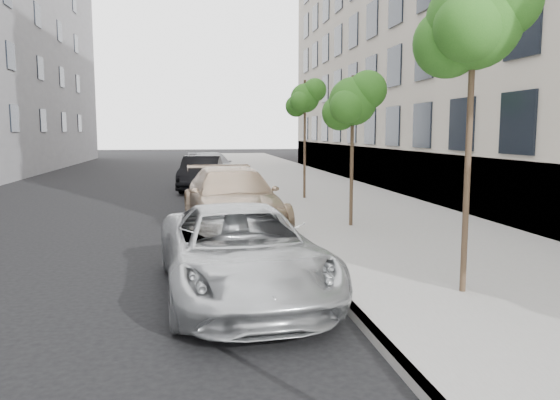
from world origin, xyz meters
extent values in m
plane|color=black|center=(0.00, 0.00, 0.00)|extent=(160.00, 160.00, 0.00)
cube|color=gray|center=(4.30, 24.00, 0.07)|extent=(6.40, 72.00, 0.14)
cube|color=#9E9B93|center=(1.18, 24.00, 0.07)|extent=(0.15, 72.00, 0.14)
cylinder|color=#38281C|center=(3.20, 1.50, 2.66)|extent=(0.10, 0.10, 5.04)
sphere|color=#236018|center=(3.20, 1.50, 4.48)|extent=(1.49, 1.49, 1.49)
sphere|color=#236018|center=(2.90, 1.75, 4.18)|extent=(1.12, 1.12, 1.12)
cylinder|color=#38281C|center=(3.20, 8.00, 2.22)|extent=(0.10, 0.10, 4.15)
sphere|color=#236018|center=(3.20, 8.00, 3.59)|extent=(1.33, 1.33, 1.33)
sphere|color=#236018|center=(3.55, 7.80, 3.89)|extent=(1.06, 1.06, 1.06)
sphere|color=#236018|center=(2.90, 8.25, 3.29)|extent=(0.99, 0.99, 0.99)
cylinder|color=#38281C|center=(3.20, 14.50, 2.45)|extent=(0.10, 0.10, 4.63)
sphere|color=#236018|center=(3.20, 14.50, 4.07)|extent=(1.13, 1.13, 1.13)
sphere|color=#236018|center=(3.55, 14.30, 4.37)|extent=(0.91, 0.91, 0.91)
sphere|color=#236018|center=(2.90, 14.75, 3.77)|extent=(0.85, 0.85, 0.85)
imported|color=#B3B6B8|center=(-0.42, 2.33, 0.75)|extent=(2.93, 5.61, 1.51)
imported|color=#CBAF90|center=(-0.10, 8.64, 0.87)|extent=(2.93, 6.19, 1.74)
imported|color=#0E1B31|center=(-0.10, 14.27, 0.69)|extent=(2.02, 4.19, 1.38)
imported|color=black|center=(-0.79, 19.34, 0.81)|extent=(2.32, 5.07, 1.61)
imported|color=#9EA0A5|center=(-0.10, 25.47, 0.77)|extent=(3.02, 5.58, 1.53)
camera|label=1|loc=(-1.18, -6.70, 2.77)|focal=35.00mm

